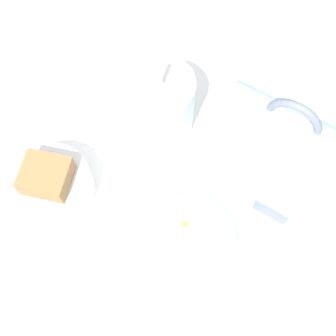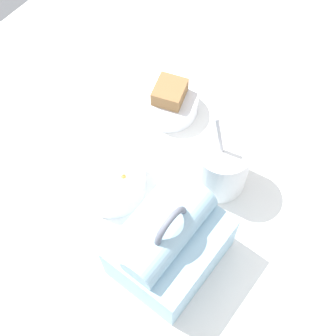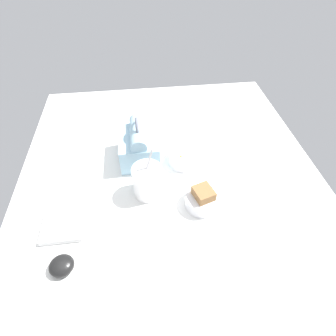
# 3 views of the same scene
# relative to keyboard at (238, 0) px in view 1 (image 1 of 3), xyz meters

# --- Properties ---
(desk_surface) EXTENTS (1.40, 1.10, 0.02)m
(desk_surface) POSITION_rel_keyboard_xyz_m (0.01, -0.36, -0.02)
(desk_surface) COLOR white
(desk_surface) RESTS_ON ground
(keyboard) EXTENTS (0.31, 0.12, 0.02)m
(keyboard) POSITION_rel_keyboard_xyz_m (0.00, 0.00, 0.00)
(keyboard) COLOR silver
(keyboard) RESTS_ON desk_surface
(lunch_bag) EXTENTS (0.18, 0.15, 0.18)m
(lunch_bag) POSITION_rel_keyboard_xyz_m (0.18, -0.25, 0.06)
(lunch_bag) COLOR #9EC6DB
(lunch_bag) RESTS_ON desk_surface
(soup_cup) EXTENTS (0.10, 0.10, 0.19)m
(soup_cup) POSITION_rel_keyboard_xyz_m (0.01, -0.27, 0.05)
(soup_cup) COLOR white
(soup_cup) RESTS_ON desk_surface
(bento_bowl_sandwich) EXTENTS (0.11, 0.11, 0.08)m
(bento_bowl_sandwich) POSITION_rel_keyboard_xyz_m (-0.07, -0.44, 0.02)
(bento_bowl_sandwich) COLOR silver
(bento_bowl_sandwich) RESTS_ON desk_surface
(bento_bowl_snacks) EXTENTS (0.12, 0.12, 0.05)m
(bento_bowl_snacks) POSITION_rel_keyboard_xyz_m (0.14, -0.42, 0.01)
(bento_bowl_snacks) COLOR silver
(bento_bowl_snacks) RESTS_ON desk_surface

